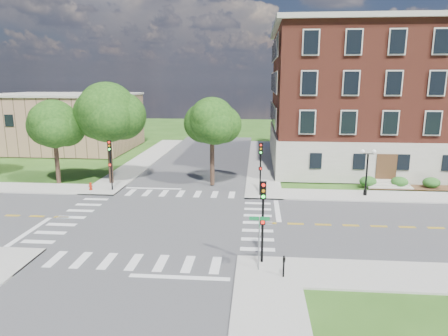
# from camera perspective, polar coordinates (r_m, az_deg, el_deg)

# --- Properties ---
(ground) EXTENTS (160.00, 160.00, 0.00)m
(ground) POSITION_cam_1_polar(r_m,az_deg,el_deg) (30.93, -8.75, -7.38)
(ground) COLOR #274C15
(ground) RESTS_ON ground
(road_ew) EXTENTS (90.00, 12.00, 0.01)m
(road_ew) POSITION_cam_1_polar(r_m,az_deg,el_deg) (30.92, -8.75, -7.37)
(road_ew) COLOR #3D3D3F
(road_ew) RESTS_ON ground
(road_ns) EXTENTS (12.00, 90.00, 0.01)m
(road_ns) POSITION_cam_1_polar(r_m,az_deg,el_deg) (30.92, -8.75, -7.36)
(road_ns) COLOR #3D3D3F
(road_ns) RESTS_ON ground
(sidewalk_ne) EXTENTS (34.00, 34.00, 0.12)m
(sidewalk_ne) POSITION_cam_1_polar(r_m,az_deg,el_deg) (45.60, 15.18, -1.10)
(sidewalk_ne) COLOR #9E9B93
(sidewalk_ne) RESTS_ON ground
(sidewalk_nw) EXTENTS (34.00, 34.00, 0.12)m
(sidewalk_nw) POSITION_cam_1_polar(r_m,az_deg,el_deg) (50.13, -21.90, -0.37)
(sidewalk_nw) COLOR #9E9B93
(sidewalk_nw) RESTS_ON ground
(crosswalk_east) EXTENTS (2.20, 10.20, 0.02)m
(crosswalk_east) POSITION_cam_1_polar(r_m,az_deg,el_deg) (30.11, 4.83, -7.83)
(crosswalk_east) COLOR silver
(crosswalk_east) RESTS_ON ground
(stop_bar_east) EXTENTS (0.40, 5.50, 0.00)m
(stop_bar_east) POSITION_cam_1_polar(r_m,az_deg,el_deg) (32.99, 7.63, -6.06)
(stop_bar_east) COLOR silver
(stop_bar_east) RESTS_ON ground
(main_building) EXTENTS (30.60, 22.40, 16.50)m
(main_building) POSITION_cam_1_polar(r_m,az_deg,el_deg) (53.06, 23.74, 9.19)
(main_building) COLOR #A09E8D
(main_building) RESTS_ON ground
(secondary_building) EXTENTS (20.40, 15.40, 8.30)m
(secondary_building) POSITION_cam_1_polar(r_m,az_deg,el_deg) (65.38, -21.74, 6.20)
(secondary_building) COLOR #9D7656
(secondary_building) RESTS_ON ground
(tree_b) EXTENTS (4.77, 4.77, 8.45)m
(tree_b) POSITION_cam_1_polar(r_m,az_deg,el_deg) (43.13, -23.17, 5.80)
(tree_b) COLOR #312318
(tree_b) RESTS_ON ground
(tree_c) EXTENTS (5.94, 5.94, 10.15)m
(tree_c) POSITION_cam_1_polar(r_m,az_deg,el_deg) (41.37, -16.34, 7.63)
(tree_c) COLOR #312318
(tree_c) RESTS_ON ground
(tree_d) EXTENTS (4.59, 4.59, 8.72)m
(tree_d) POSITION_cam_1_polar(r_m,az_deg,el_deg) (39.01, -1.73, 6.71)
(tree_d) COLOR #312318
(tree_d) RESTS_ON ground
(traffic_signal_se) EXTENTS (0.35, 0.39, 4.80)m
(traffic_signal_se) POSITION_cam_1_polar(r_m,az_deg,el_deg) (22.69, 5.58, -6.20)
(traffic_signal_se) COLOR black
(traffic_signal_se) RESTS_ON ground
(traffic_signal_ne) EXTENTS (0.38, 0.45, 4.80)m
(traffic_signal_ne) POSITION_cam_1_polar(r_m,az_deg,el_deg) (36.09, 5.24, 0.85)
(traffic_signal_ne) COLOR black
(traffic_signal_ne) RESTS_ON ground
(traffic_signal_nw) EXTENTS (0.33, 0.36, 4.80)m
(traffic_signal_nw) POSITION_cam_1_polar(r_m,az_deg,el_deg) (39.05, -15.93, 1.31)
(traffic_signal_nw) COLOR black
(traffic_signal_nw) RESTS_ON ground
(twin_lamp_west) EXTENTS (1.36, 0.36, 4.23)m
(twin_lamp_west) POSITION_cam_1_polar(r_m,az_deg,el_deg) (38.21, 19.74, -0.21)
(twin_lamp_west) COLOR black
(twin_lamp_west) RESTS_ON ground
(street_sign_pole) EXTENTS (1.10, 1.10, 3.10)m
(street_sign_pole) POSITION_cam_1_polar(r_m,az_deg,el_deg) (22.05, 5.07, -9.18)
(street_sign_pole) COLOR gray
(street_sign_pole) RESTS_ON ground
(push_button_post) EXTENTS (0.14, 0.21, 1.20)m
(push_button_post) POSITION_cam_1_polar(r_m,az_deg,el_deg) (22.04, 8.53, -13.58)
(push_button_post) COLOR black
(push_button_post) RESTS_ON ground
(fire_hydrant) EXTENTS (0.35, 0.35, 0.75)m
(fire_hydrant) POSITION_cam_1_polar(r_m,az_deg,el_deg) (40.24, -18.52, -2.51)
(fire_hydrant) COLOR maroon
(fire_hydrant) RESTS_ON ground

